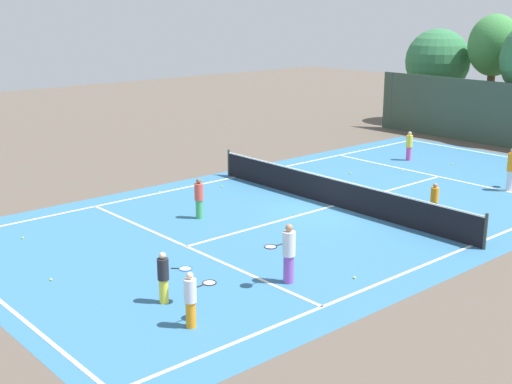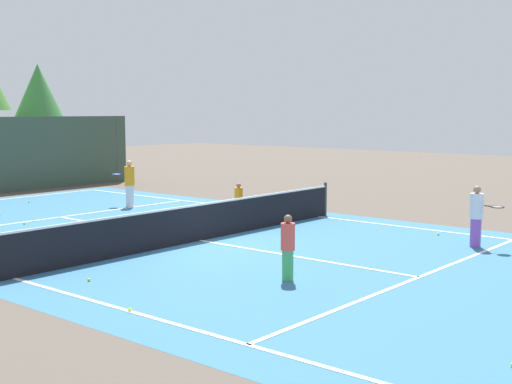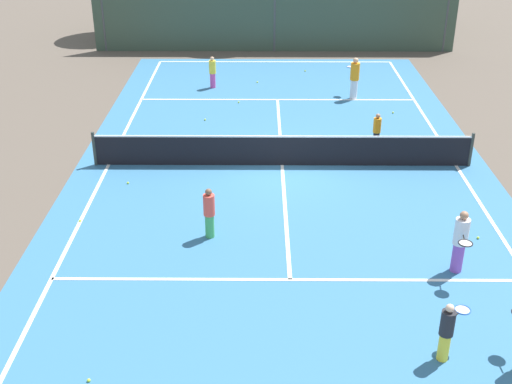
# 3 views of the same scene
# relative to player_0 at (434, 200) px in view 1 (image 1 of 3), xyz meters

# --- Properties ---
(ground_plane) EXTENTS (80.00, 80.00, 0.00)m
(ground_plane) POSITION_rel_player_0_xyz_m (-3.17, -1.42, -0.62)
(ground_plane) COLOR brown
(court_surface) EXTENTS (13.00, 25.00, 0.01)m
(court_surface) POSITION_rel_player_0_xyz_m (-3.17, -1.42, -0.62)
(court_surface) COLOR teal
(court_surface) RESTS_ON ground_plane
(tennis_net) EXTENTS (11.90, 0.10, 1.10)m
(tennis_net) POSITION_rel_player_0_xyz_m (-3.17, -1.42, -0.11)
(tennis_net) COLOR #333833
(tennis_net) RESTS_ON ground_plane
(tree_0) EXTENTS (3.78, 3.78, 5.55)m
(tree_0) POSITION_rel_player_0_xyz_m (-11.15, 16.16, 3.01)
(tree_0) COLOR brown
(tree_0) RESTS_ON ground_plane
(tree_3) EXTENTS (2.83, 2.86, 6.41)m
(tree_3) POSITION_rel_player_0_xyz_m (-7.78, 16.46, 4.02)
(tree_3) COLOR brown
(tree_3) RESTS_ON ground_plane
(player_0) EXTENTS (0.26, 0.26, 1.21)m
(player_0) POSITION_rel_player_0_xyz_m (0.00, 0.00, 0.00)
(player_0) COLOR #232328
(player_0) RESTS_ON ground_plane
(player_1) EXTENTS (0.42, 0.92, 1.58)m
(player_1) POSITION_rel_player_0_xyz_m (0.74, -7.42, 0.19)
(player_1) COLOR purple
(player_1) RESTS_ON ground_plane
(player_2) EXTENTS (0.28, 0.28, 1.33)m
(player_2) POSITION_rel_player_0_xyz_m (-5.88, 6.57, 0.06)
(player_2) COLOR #D14799
(player_2) RESTS_ON ground_plane
(player_3) EXTENTS (0.49, 0.94, 1.68)m
(player_3) POSITION_rel_player_0_xyz_m (-0.10, 5.16, 0.25)
(player_3) COLOR silver
(player_3) RESTS_ON ground_plane
(player_4) EXTENTS (0.34, 0.85, 1.31)m
(player_4) POSITION_rel_player_0_xyz_m (1.12, -10.74, 0.06)
(player_4) COLOR orange
(player_4) RESTS_ON ground_plane
(player_5) EXTENTS (0.29, 0.29, 1.37)m
(player_5) POSITION_rel_player_0_xyz_m (-5.14, -5.87, 0.08)
(player_5) COLOR #3FA559
(player_5) RESTS_ON ground_plane
(player_6) EXTENTS (0.75, 0.75, 1.29)m
(player_6) POSITION_rel_player_0_xyz_m (-0.32, -10.48, 0.05)
(player_6) COLOR yellow
(player_6) RESTS_ON ground_plane
(ball_crate) EXTENTS (0.47, 0.37, 0.43)m
(ball_crate) POSITION_rel_player_0_xyz_m (-1.60, -0.03, -0.44)
(ball_crate) COLOR green
(ball_crate) RESTS_ON ground_plane
(tennis_ball_0) EXTENTS (0.07, 0.07, 0.07)m
(tennis_ball_0) POSITION_rel_player_0_xyz_m (-8.67, -5.12, -0.59)
(tennis_ball_0) COLOR #CCE533
(tennis_ball_0) RESTS_ON ground_plane
(tennis_ball_1) EXTENTS (0.07, 0.07, 0.07)m
(tennis_ball_1) POSITION_rel_player_0_xyz_m (-7.02, -11.17, -0.59)
(tennis_ball_1) COLOR #CCE533
(tennis_ball_1) RESTS_ON ground_plane
(tennis_ball_2) EXTENTS (0.07, 0.07, 0.07)m
(tennis_ball_2) POSITION_rel_player_0_xyz_m (-4.72, 4.58, -0.59)
(tennis_ball_2) COLOR #CCE533
(tennis_ball_2) RESTS_ON ground_plane
(tennis_ball_5) EXTENTS (0.07, 0.07, 0.07)m
(tennis_ball_5) POSITION_rel_player_0_xyz_m (1.70, -5.94, -0.59)
(tennis_ball_5) COLOR #CCE533
(tennis_ball_5) RESTS_ON ground_plane
(tennis_ball_6) EXTENTS (0.07, 0.07, 0.07)m
(tennis_ball_6) POSITION_rel_player_0_xyz_m (-4.00, 7.24, -0.59)
(tennis_ball_6) COLOR #CCE533
(tennis_ball_6) RESTS_ON ground_plane
(tennis_ball_7) EXTENTS (0.07, 0.07, 0.07)m
(tennis_ball_7) POSITION_rel_player_0_xyz_m (-3.38, -11.95, -0.59)
(tennis_ball_7) COLOR #CCE533
(tennis_ball_7) RESTS_ON ground_plane
(tennis_ball_8) EXTENTS (0.07, 0.07, 0.07)m
(tennis_ball_8) POSITION_rel_player_0_xyz_m (-7.80, -2.80, -0.59)
(tennis_ball_8) COLOR #CCE533
(tennis_ball_8) RESTS_ON ground_plane
(tennis_ball_9) EXTENTS (0.07, 0.07, 0.07)m
(tennis_ball_9) POSITION_rel_player_0_xyz_m (-5.91, 2.59, -0.59)
(tennis_ball_9) COLOR #CCE533
(tennis_ball_9) RESTS_ON ground_plane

